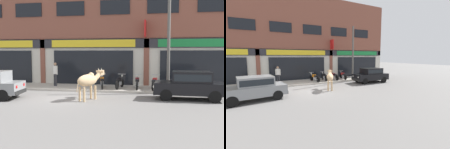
% 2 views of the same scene
% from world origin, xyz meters
% --- Properties ---
extents(ground_plane, '(90.00, 90.00, 0.00)m').
position_xyz_m(ground_plane, '(0.00, 0.00, 0.00)').
color(ground_plane, slate).
extents(sidewalk, '(19.00, 2.86, 0.14)m').
position_xyz_m(sidewalk, '(0.00, 3.63, 0.07)').
color(sidewalk, '#B7AFA3').
rests_on(sidewalk, ground).
extents(shop_building, '(23.00, 1.40, 9.23)m').
position_xyz_m(shop_building, '(0.00, 5.31, 4.40)').
color(shop_building, brown).
rests_on(shop_building, ground).
extents(cow, '(1.14, 2.01, 1.61)m').
position_xyz_m(cow, '(1.29, -0.34, 1.01)').
color(cow, tan).
rests_on(cow, ground).
extents(car_0, '(3.78, 2.14, 1.46)m').
position_xyz_m(car_0, '(-3.97, -1.05, 0.81)').
color(car_0, black).
rests_on(car_0, ground).
extents(car_1, '(3.66, 1.71, 1.46)m').
position_xyz_m(car_1, '(6.36, 0.80, 0.81)').
color(car_1, black).
rests_on(car_1, ground).
extents(motorcycle_0, '(0.67, 1.78, 0.88)m').
position_xyz_m(motorcycle_0, '(1.15, 3.12, 0.52)').
color(motorcycle_0, black).
rests_on(motorcycle_0, sidewalk).
extents(motorcycle_1, '(0.52, 1.81, 0.88)m').
position_xyz_m(motorcycle_1, '(2.26, 3.30, 0.52)').
color(motorcycle_1, black).
rests_on(motorcycle_1, sidewalk).
extents(motorcycle_2, '(0.52, 1.81, 0.88)m').
position_xyz_m(motorcycle_2, '(3.39, 3.27, 0.52)').
color(motorcycle_2, black).
rests_on(motorcycle_2, sidewalk).
extents(motorcycle_3, '(0.53, 1.81, 0.88)m').
position_xyz_m(motorcycle_3, '(4.47, 3.21, 0.52)').
color(motorcycle_3, black).
rests_on(motorcycle_3, sidewalk).
extents(pedestrian, '(0.44, 0.32, 1.60)m').
position_xyz_m(pedestrian, '(-2.24, 3.58, 1.12)').
color(pedestrian, '#2D2D33').
rests_on(pedestrian, sidewalk).
extents(utility_pole, '(0.18, 0.18, 5.68)m').
position_xyz_m(utility_pole, '(5.27, 2.50, 2.98)').
color(utility_pole, '#595651').
rests_on(utility_pole, sidewalk).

